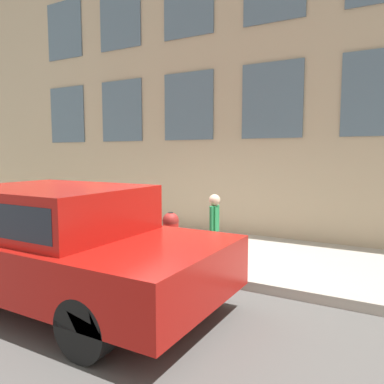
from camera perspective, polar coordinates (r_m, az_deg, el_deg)
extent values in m
plane|color=#514F4C|center=(6.52, -5.98, -12.17)|extent=(80.00, 80.00, 0.00)
cube|color=#A8A093|center=(7.73, 0.62, -8.67)|extent=(3.03, 60.00, 0.15)
cube|color=tan|center=(9.25, 5.96, 19.75)|extent=(0.30, 40.00, 8.48)
cube|color=#4C6070|center=(8.15, 26.64, 13.38)|extent=(0.03, 1.36, 1.63)
cube|color=#4C6070|center=(8.53, 12.05, 13.50)|extent=(0.03, 1.36, 1.63)
cube|color=#4C6070|center=(9.37, -0.58, 12.93)|extent=(0.03, 1.36, 1.63)
cube|color=#4C6070|center=(10.57, -10.67, 12.03)|extent=(0.03, 1.36, 1.63)
cube|color=#4C6070|center=(12.02, -18.48, 11.08)|extent=(0.03, 1.36, 1.63)
cube|color=#4C6070|center=(9.97, -0.59, 27.01)|extent=(0.03, 1.36, 1.63)
cube|color=#4C6070|center=(11.11, -10.94, 24.67)|extent=(0.03, 1.36, 1.63)
cube|color=#4C6070|center=(12.49, -18.87, 22.31)|extent=(0.03, 1.36, 1.63)
cylinder|color=red|center=(6.74, -3.23, -10.05)|extent=(0.37, 0.37, 0.04)
cylinder|color=red|center=(6.66, -3.25, -7.33)|extent=(0.28, 0.28, 0.70)
sphere|color=maroon|center=(6.59, -3.27, -4.37)|extent=(0.29, 0.29, 0.29)
cylinder|color=black|center=(6.58, -3.27, -3.62)|extent=(0.10, 0.10, 0.12)
cylinder|color=red|center=(6.55, -1.86, -6.80)|extent=(0.09, 0.10, 0.09)
cylinder|color=red|center=(6.74, -4.61, -6.44)|extent=(0.09, 0.10, 0.09)
cylinder|color=navy|center=(6.33, 3.16, -8.62)|extent=(0.08, 0.08, 0.57)
cylinder|color=navy|center=(6.43, 3.64, -8.38)|extent=(0.08, 0.08, 0.57)
cube|color=#268C4C|center=(6.27, 3.43, -4.05)|extent=(0.16, 0.11, 0.43)
cylinder|color=#268C4C|center=(6.17, 2.98, -4.11)|extent=(0.07, 0.07, 0.41)
cylinder|color=#268C4C|center=(6.37, 3.87, -3.80)|extent=(0.07, 0.07, 0.41)
sphere|color=beige|center=(6.23, 3.45, -1.23)|extent=(0.19, 0.19, 0.19)
cylinder|color=black|center=(7.33, -22.28, -7.93)|extent=(0.24, 0.65, 0.65)
cylinder|color=black|center=(4.02, -15.89, -19.28)|extent=(0.24, 0.65, 0.65)
cylinder|color=black|center=(5.37, -1.45, -12.50)|extent=(0.24, 0.65, 0.65)
cube|color=#A5140F|center=(5.55, -20.20, -8.80)|extent=(2.08, 4.85, 0.64)
cube|color=#A5140F|center=(5.43, -20.44, -2.39)|extent=(1.83, 2.33, 0.61)
cube|color=#1E232D|center=(5.43, -20.44, -2.39)|extent=(1.84, 2.14, 0.39)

